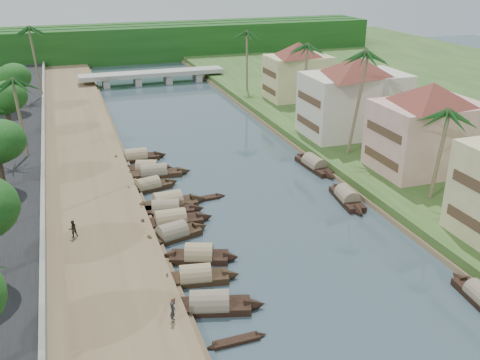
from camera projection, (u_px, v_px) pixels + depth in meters
name	position (u px, v px, depth m)	size (l,w,h in m)	color
ground	(315.00, 274.00, 42.16)	(220.00, 220.00, 0.00)	#32434C
left_bank	(88.00, 197.00, 54.74)	(10.00, 180.00, 0.80)	brown
right_bank	(384.00, 157.00, 65.01)	(16.00, 180.00, 1.20)	#27491D
retaining_wall	(43.00, 194.00, 53.13)	(0.40, 180.00, 1.10)	slate
treeline	(131.00, 43.00, 127.94)	(120.00, 14.00, 8.00)	#143C10
bridge	(152.00, 75.00, 104.37)	(28.00, 4.00, 2.40)	gray
building_mid	(428.00, 126.00, 57.93)	(14.11, 14.11, 9.70)	#E1A99F
building_far	(354.00, 95.00, 69.76)	(15.59, 15.59, 10.20)	beige
building_distant	(298.00, 70.00, 87.72)	(12.62, 12.62, 9.20)	beige
sampan_3	(210.00, 305.00, 37.72)	(8.29, 3.81, 2.20)	black
sampan_4	(195.00, 277.00, 40.99)	(7.21, 2.66, 2.04)	black
sampan_5	(199.00, 256.00, 43.90)	(6.84, 3.82, 2.15)	black
sampan_6	(173.00, 234.00, 47.28)	(7.39, 3.44, 2.17)	black
sampan_7	(171.00, 221.00, 49.71)	(8.30, 2.06, 2.20)	black
sampan_8	(168.00, 203.00, 53.19)	(8.12, 2.44, 2.45)	black
sampan_9	(166.00, 209.00, 51.95)	(7.85, 2.93, 1.98)	black
sampan_10	(148.00, 187.00, 57.12)	(7.30, 3.01, 2.00)	black
sampan_11	(147.00, 169.00, 61.92)	(7.19, 3.62, 2.05)	black
sampan_12	(154.00, 173.00, 60.66)	(8.82, 2.39, 2.09)	black
sampan_13	(136.00, 157.00, 65.47)	(7.79, 1.92, 2.14)	black
sampan_15	(347.00, 198.00, 54.48)	(2.56, 8.12, 2.15)	black
sampan_16	(314.00, 165.00, 63.08)	(2.32, 9.07, 2.19)	black
canoe_1	(236.00, 341.00, 34.65)	(4.28, 0.80, 0.69)	black
canoe_2	(199.00, 200.00, 54.78)	(5.98, 1.29, 0.86)	black
palm_1	(444.00, 114.00, 49.31)	(3.20, 3.20, 10.26)	#70644B
palm_2	(359.00, 56.00, 60.15)	(3.20, 3.20, 13.46)	#70644B
palm_3	(306.00, 47.00, 74.68)	(3.20, 3.20, 12.07)	#70644B
palm_6	(15.00, 82.00, 59.58)	(3.20, 3.20, 10.59)	#70644B
palm_7	(247.00, 33.00, 91.00)	(3.20, 3.20, 11.63)	#70644B
palm_8	(32.00, 30.00, 85.23)	(3.20, 3.20, 12.79)	#70644B
tree_4	(5.00, 99.00, 66.81)	(4.71, 4.71, 7.33)	#453327
tree_5	(12.00, 79.00, 79.57)	(4.87, 4.87, 7.00)	#453327
tree_6	(380.00, 86.00, 72.62)	(4.43, 4.43, 7.63)	#453327
person_near	(173.00, 312.00, 35.19)	(0.54, 0.35, 1.47)	#27262E
person_far	(73.00, 229.00, 45.83)	(0.75, 0.59, 1.55)	#2B281E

